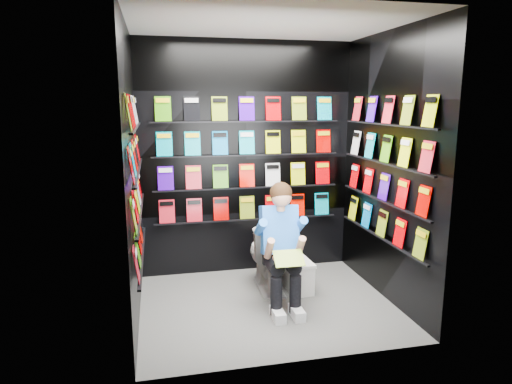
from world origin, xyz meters
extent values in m
plane|color=#5B5B58|center=(0.00, 0.00, 0.00)|extent=(2.40, 2.40, 0.00)
plane|color=white|center=(0.00, 0.00, 2.60)|extent=(2.40, 2.40, 0.00)
cube|color=black|center=(0.00, 1.00, 1.30)|extent=(2.40, 0.04, 2.60)
cube|color=black|center=(0.00, -1.00, 1.30)|extent=(2.40, 0.04, 2.60)
cube|color=black|center=(-1.20, 0.00, 1.30)|extent=(0.04, 2.00, 2.60)
cube|color=black|center=(1.20, 0.00, 1.30)|extent=(0.04, 2.00, 2.60)
imported|color=white|center=(0.11, 0.40, 0.37)|extent=(0.45, 0.76, 0.73)
cube|color=white|center=(0.40, 0.28, 0.15)|extent=(0.24, 0.41, 0.30)
cube|color=white|center=(0.40, 0.28, 0.31)|extent=(0.26, 0.43, 0.03)
cube|color=green|center=(0.11, -0.33, 0.58)|extent=(0.27, 0.17, 0.11)
camera|label=1|loc=(-1.00, -4.00, 1.93)|focal=32.00mm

